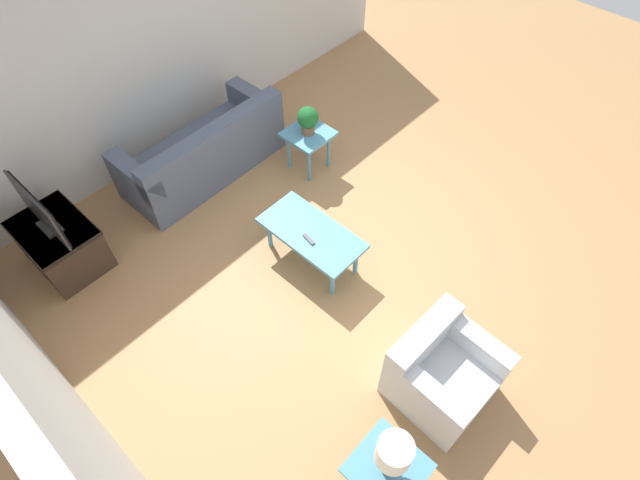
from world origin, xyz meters
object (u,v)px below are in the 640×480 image
at_px(side_table_lamp, 387,470).
at_px(table_lamp, 393,454).
at_px(sofa, 205,153).
at_px(coffee_table, 311,235).
at_px(armchair, 441,372).
at_px(potted_plant, 308,119).
at_px(side_table_plant, 308,138).
at_px(television, 39,211).
at_px(tv_stand_chest, 61,243).

xyz_separation_m(side_table_lamp, table_lamp, (0.00, 0.00, 0.42)).
relative_size(sofa, coffee_table, 1.82).
relative_size(armchair, coffee_table, 0.76).
xyz_separation_m(coffee_table, potted_plant, (1.02, -1.03, 0.34)).
height_order(side_table_plant, potted_plant, potted_plant).
relative_size(side_table_lamp, television, 0.64).
relative_size(side_table_lamp, table_lamp, 1.07).
bearing_deg(side_table_plant, tv_stand_chest, 72.77).
distance_m(armchair, side_table_lamp, 1.00).
relative_size(side_table_lamp, tv_stand_chest, 0.63).
bearing_deg(sofa, side_table_plant, 136.72).
bearing_deg(table_lamp, side_table_plant, -37.52).
relative_size(potted_plant, table_lamp, 0.69).
relative_size(sofa, potted_plant, 5.76).
xyz_separation_m(sofa, table_lamp, (-3.85, 1.37, 0.57)).
bearing_deg(tv_stand_chest, potted_plant, -107.23).
xyz_separation_m(sofa, tv_stand_chest, (0.03, 1.90, -0.01)).
xyz_separation_m(tv_stand_chest, table_lamp, (-3.87, -0.52, 0.58)).
xyz_separation_m(television, potted_plant, (-0.88, -2.83, -0.07)).
xyz_separation_m(sofa, coffee_table, (-1.87, 0.10, 0.09)).
bearing_deg(potted_plant, coffee_table, 134.85).
distance_m(side_table_lamp, tv_stand_chest, 3.91).
distance_m(coffee_table, side_table_lamp, 2.35).
bearing_deg(potted_plant, tv_stand_chest, 72.77).
bearing_deg(side_table_plant, armchair, 155.09).
bearing_deg(side_table_plant, television, 72.79).
height_order(tv_stand_chest, television, television).
relative_size(sofa, armchair, 2.41).
height_order(sofa, potted_plant, potted_plant).
relative_size(side_table_lamp, potted_plant, 1.55).
bearing_deg(television, armchair, -157.87).
bearing_deg(armchair, side_table_lamp, -168.53).
height_order(tv_stand_chest, table_lamp, table_lamp).
bearing_deg(sofa, coffee_table, 86.19).
distance_m(sofa, coffee_table, 1.88).
distance_m(side_table_lamp, potted_plant, 3.79).
bearing_deg(tv_stand_chest, sofa, -90.81).
distance_m(armchair, tv_stand_chest, 4.01).
bearing_deg(side_table_plant, side_table_lamp, 142.48).
distance_m(side_table_plant, potted_plant, 0.29).
height_order(armchair, television, television).
bearing_deg(sofa, armchair, 83.16).
height_order(sofa, side_table_lamp, sofa).
height_order(sofa, television, television).
height_order(sofa, tv_stand_chest, sofa).
relative_size(television, table_lamp, 1.67).
distance_m(tv_stand_chest, potted_plant, 2.99).
relative_size(side_table_plant, television, 0.64).
distance_m(armchair, television, 4.04).
bearing_deg(television, table_lamp, -172.22).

